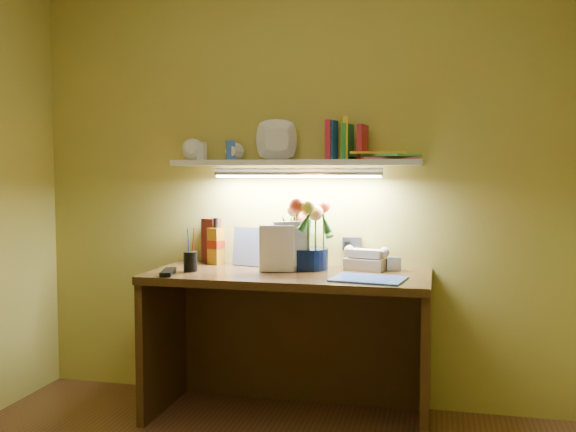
% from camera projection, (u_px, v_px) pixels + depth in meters
% --- Properties ---
extents(desk, '(1.40, 0.60, 0.75)m').
position_uv_depth(desk, '(288.00, 346.00, 3.23)').
color(desk, '#33200D').
rests_on(desk, ground).
extents(flower_bouquet, '(0.25, 0.25, 0.38)m').
position_uv_depth(flower_bouquet, '(307.00, 232.00, 3.31)').
color(flower_bouquet, '#081339').
rests_on(flower_bouquet, desk).
extents(telephone, '(0.23, 0.19, 0.12)m').
position_uv_depth(telephone, '(367.00, 258.00, 3.30)').
color(telephone, beige).
rests_on(telephone, desk).
extents(desk_clock, '(0.07, 0.04, 0.07)m').
position_uv_depth(desk_clock, '(394.00, 264.00, 3.26)').
color(desk_clock, silver).
rests_on(desk_clock, desk).
extents(whisky_bottle, '(0.09, 0.09, 0.25)m').
position_uv_depth(whisky_bottle, '(216.00, 241.00, 3.48)').
color(whisky_bottle, '#A96A0F').
rests_on(whisky_bottle, desk).
extents(whisky_box, '(0.10, 0.10, 0.25)m').
position_uv_depth(whisky_box, '(211.00, 240.00, 3.55)').
color(whisky_box, '#511811').
rests_on(whisky_box, desk).
extents(pen_cup, '(0.08, 0.08, 0.17)m').
position_uv_depth(pen_cup, '(190.00, 255.00, 3.23)').
color(pen_cup, black).
rests_on(pen_cup, desk).
extents(art_card, '(0.21, 0.09, 0.20)m').
position_uv_depth(art_card, '(251.00, 247.00, 3.43)').
color(art_card, silver).
rests_on(art_card, desk).
extents(tv_remote, '(0.10, 0.20, 0.02)m').
position_uv_depth(tv_remote, '(168.00, 272.00, 3.15)').
color(tv_remote, black).
rests_on(tv_remote, desk).
extents(blue_folder, '(0.36, 0.29, 0.01)m').
position_uv_depth(blue_folder, '(368.00, 279.00, 2.98)').
color(blue_folder, blue).
rests_on(blue_folder, desk).
extents(desk_book_a, '(0.18, 0.05, 0.24)m').
position_uv_depth(desk_book_a, '(259.00, 249.00, 3.21)').
color(desk_book_a, silver).
rests_on(desk_book_a, desk).
extents(desk_book_b, '(0.18, 0.07, 0.25)m').
position_uv_depth(desk_book_b, '(273.00, 247.00, 3.22)').
color(desk_book_b, silver).
rests_on(desk_book_b, desk).
extents(wall_shelf, '(1.30, 0.36, 0.25)m').
position_uv_depth(wall_shelf, '(299.00, 156.00, 3.34)').
color(wall_shelf, silver).
rests_on(wall_shelf, ground).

